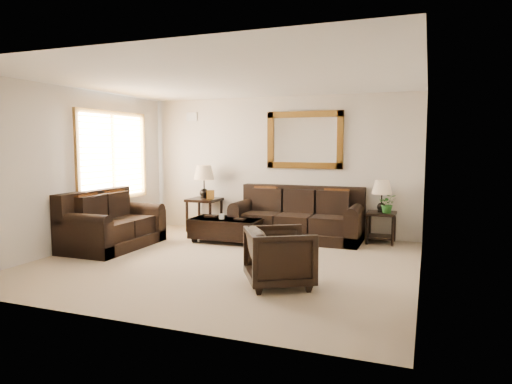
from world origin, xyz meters
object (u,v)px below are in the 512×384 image
at_px(coffee_table, 226,227).
at_px(armchair, 280,254).
at_px(end_table_left, 204,188).
at_px(loveseat, 110,226).
at_px(end_table_right, 382,202).
at_px(sofa, 298,220).

bearing_deg(coffee_table, armchair, -52.05).
bearing_deg(coffee_table, end_table_left, 135.20).
relative_size(loveseat, end_table_right, 1.53).
xyz_separation_m(sofa, end_table_left, (-2.01, 0.12, 0.52)).
relative_size(sofa, armchair, 2.96).
bearing_deg(loveseat, end_table_left, -22.91).
height_order(end_table_left, end_table_right, end_table_left).
bearing_deg(sofa, end_table_right, 6.54).
bearing_deg(end_table_left, sofa, -3.48).
height_order(sofa, end_table_left, end_table_left).
bearing_deg(sofa, armchair, -78.89).
xyz_separation_m(end_table_left, armchair, (2.58, -2.99, -0.47)).
distance_m(loveseat, armchair, 3.56).
xyz_separation_m(end_table_right, armchair, (-0.93, -3.04, -0.34)).
height_order(sofa, coffee_table, sofa).
height_order(end_table_right, armchair, end_table_right).
xyz_separation_m(loveseat, armchair, (3.40, -1.05, 0.04)).
bearing_deg(end_table_right, coffee_table, -160.86).
relative_size(end_table_right, armchair, 1.41).
height_order(sofa, end_table_right, end_table_right).
distance_m(loveseat, end_table_right, 4.78).
bearing_deg(sofa, coffee_table, -146.77).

